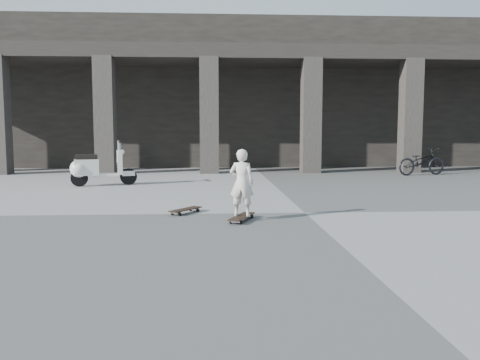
{
  "coord_description": "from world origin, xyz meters",
  "views": [
    {
      "loc": [
        -1.76,
        -9.28,
        1.57
      ],
      "look_at": [
        -1.23,
        -0.27,
        0.65
      ],
      "focal_mm": 38.0,
      "sensor_mm": 36.0,
      "label": 1
    }
  ],
  "objects": [
    {
      "name": "scooter",
      "position": [
        -4.97,
        4.7,
        0.49
      ],
      "size": [
        1.74,
        0.82,
        1.24
      ],
      "rotation": [
        0.0,
        0.0,
        0.27
      ],
      "color": "black",
      "rests_on": "ground"
    },
    {
      "name": "child",
      "position": [
        -1.23,
        -0.77,
        0.66
      ],
      "size": [
        0.47,
        0.37,
        1.14
      ],
      "primitive_type": "imported",
      "rotation": [
        0.0,
        0.0,
        2.87
      ],
      "color": "beige",
      "rests_on": "longboard"
    },
    {
      "name": "bicycle",
      "position": [
        5.31,
        7.3,
        0.45
      ],
      "size": [
        1.82,
        0.96,
        0.91
      ],
      "primitive_type": "imported",
      "rotation": [
        0.0,
        0.0,
        1.79
      ],
      "color": "black",
      "rests_on": "ground"
    },
    {
      "name": "longboard",
      "position": [
        -1.23,
        -0.77,
        0.07
      ],
      "size": [
        0.52,
        0.89,
        0.09
      ],
      "rotation": [
        0.0,
        0.0,
        1.19
      ],
      "color": "black",
      "rests_on": "ground"
    },
    {
      "name": "colonnade",
      "position": [
        -0.0,
        13.77,
        3.03
      ],
      "size": [
        28.0,
        8.82,
        6.0
      ],
      "color": "black",
      "rests_on": "ground"
    },
    {
      "name": "ground",
      "position": [
        0.0,
        0.0,
        0.0
      ],
      "size": [
        90.0,
        90.0,
        0.0
      ],
      "primitive_type": "plane",
      "color": "#4F4F4D",
      "rests_on": "ground"
    },
    {
      "name": "skateboard_spare",
      "position": [
        -2.22,
        0.04,
        0.07
      ],
      "size": [
        0.6,
        0.72,
        0.09
      ],
      "rotation": [
        0.0,
        0.0,
        0.93
      ],
      "color": "black",
      "rests_on": "ground"
    }
  ]
}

